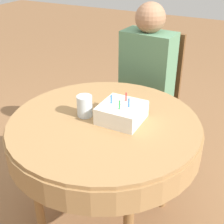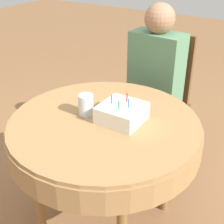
# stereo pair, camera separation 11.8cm
# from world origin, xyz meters

# --- Properties ---
(ground_plane) EXTENTS (12.00, 12.00, 0.00)m
(ground_plane) POSITION_xyz_m (0.00, 0.00, 0.00)
(ground_plane) COLOR #8C603D
(dining_table) EXTENTS (1.02, 1.02, 0.72)m
(dining_table) POSITION_xyz_m (0.00, 0.00, 0.63)
(dining_table) COLOR #9E7547
(dining_table) RESTS_ON ground_plane
(chair) EXTENTS (0.45, 0.45, 0.96)m
(chair) POSITION_xyz_m (-0.05, 0.84, 0.50)
(chair) COLOR brown
(chair) RESTS_ON ground_plane
(person) EXTENTS (0.38, 0.31, 1.19)m
(person) POSITION_xyz_m (-0.06, 0.74, 0.71)
(person) COLOR #9E7051
(person) RESTS_ON ground_plane
(birthday_cake) EXTENTS (0.21, 0.21, 0.14)m
(birthday_cake) POSITION_xyz_m (0.08, 0.05, 0.77)
(birthday_cake) COLOR white
(birthday_cake) RESTS_ON dining_table
(drinking_glass) EXTENTS (0.08, 0.08, 0.11)m
(drinking_glass) POSITION_xyz_m (-0.12, 0.00, 0.78)
(drinking_glass) COLOR silver
(drinking_glass) RESTS_ON dining_table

